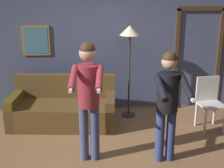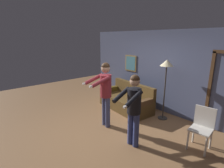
% 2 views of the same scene
% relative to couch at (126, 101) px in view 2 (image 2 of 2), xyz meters
% --- Properties ---
extents(ground_plane, '(12.00, 12.00, 0.00)m').
position_rel_couch_xyz_m(ground_plane, '(0.79, -1.41, -0.28)').
color(ground_plane, olive).
extents(back_wall_assembly, '(6.40, 0.10, 2.60)m').
position_rel_couch_xyz_m(back_wall_assembly, '(0.81, 0.78, 1.02)').
color(back_wall_assembly, '#4B5373').
rests_on(back_wall_assembly, ground_plane).
extents(couch, '(1.97, 1.02, 0.87)m').
position_rel_couch_xyz_m(couch, '(0.00, 0.00, 0.00)').
color(couch, brown).
rests_on(couch, ground_plane).
extents(torchiere_lamp, '(0.38, 0.38, 1.78)m').
position_rel_couch_xyz_m(torchiere_lamp, '(1.25, 0.29, 1.24)').
color(torchiere_lamp, '#332D28').
rests_on(torchiere_lamp, ground_plane).
extents(person_standing_left, '(0.47, 0.74, 1.76)m').
position_rel_couch_xyz_m(person_standing_left, '(0.47, -1.30, 0.80)').
color(person_standing_left, '#404973').
rests_on(person_standing_left, ground_plane).
extents(person_standing_right, '(0.46, 0.67, 1.63)m').
position_rel_couch_xyz_m(person_standing_right, '(1.57, -1.41, 0.70)').
color(person_standing_right, navy).
rests_on(person_standing_right, ground_plane).
extents(dining_chair_distant, '(0.46, 0.46, 0.93)m').
position_rel_couch_xyz_m(dining_chair_distant, '(2.61, -0.33, 0.25)').
color(dining_chair_distant, silver).
rests_on(dining_chair_distant, ground_plane).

